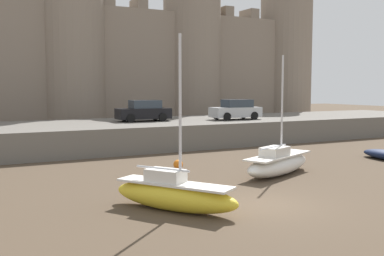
{
  "coord_description": "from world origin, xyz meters",
  "views": [
    {
      "loc": [
        -9.84,
        -13.31,
        4.35
      ],
      "look_at": [
        -0.4,
        4.91,
        2.5
      ],
      "focal_mm": 42.0,
      "sensor_mm": 36.0,
      "label": 1
    }
  ],
  "objects_px": {
    "sailboat_foreground_left": "(278,163)",
    "car_quay_centre_west": "(144,111)",
    "mooring_buoy_mid_mud": "(178,164)",
    "car_quay_centre_east": "(236,110)",
    "sailboat_foreground_right": "(174,194)"
  },
  "relations": [
    {
      "from": "car_quay_centre_west",
      "to": "car_quay_centre_east",
      "type": "xyz_separation_m",
      "value": [
        7.34,
        -1.65,
        0.0
      ]
    },
    {
      "from": "mooring_buoy_mid_mud",
      "to": "car_quay_centre_west",
      "type": "relative_size",
      "value": 0.12
    },
    {
      "from": "car_quay_centre_west",
      "to": "car_quay_centre_east",
      "type": "height_order",
      "value": "same"
    },
    {
      "from": "sailboat_foreground_left",
      "to": "car_quay_centre_west",
      "type": "bearing_deg",
      "value": 95.6
    },
    {
      "from": "mooring_buoy_mid_mud",
      "to": "car_quay_centre_west",
      "type": "height_order",
      "value": "car_quay_centre_west"
    },
    {
      "from": "sailboat_foreground_right",
      "to": "sailboat_foreground_left",
      "type": "relative_size",
      "value": 1.04
    },
    {
      "from": "sailboat_foreground_left",
      "to": "mooring_buoy_mid_mud",
      "type": "bearing_deg",
      "value": 135.5
    },
    {
      "from": "sailboat_foreground_right",
      "to": "car_quay_centre_east",
      "type": "relative_size",
      "value": 1.49
    },
    {
      "from": "sailboat_foreground_right",
      "to": "sailboat_foreground_left",
      "type": "height_order",
      "value": "sailboat_foreground_right"
    },
    {
      "from": "mooring_buoy_mid_mud",
      "to": "car_quay_centre_east",
      "type": "height_order",
      "value": "car_quay_centre_east"
    },
    {
      "from": "sailboat_foreground_left",
      "to": "car_quay_centre_east",
      "type": "height_order",
      "value": "sailboat_foreground_left"
    },
    {
      "from": "sailboat_foreground_left",
      "to": "mooring_buoy_mid_mud",
      "type": "xyz_separation_m",
      "value": [
        -3.77,
        3.7,
        -0.34
      ]
    },
    {
      "from": "sailboat_foreground_right",
      "to": "car_quay_centre_east",
      "type": "distance_m",
      "value": 21.31
    },
    {
      "from": "sailboat_foreground_left",
      "to": "car_quay_centre_east",
      "type": "xyz_separation_m",
      "value": [
        5.91,
        13.01,
        1.95
      ]
    },
    {
      "from": "mooring_buoy_mid_mud",
      "to": "car_quay_centre_east",
      "type": "xyz_separation_m",
      "value": [
        9.67,
        9.31,
        2.29
      ]
    }
  ]
}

